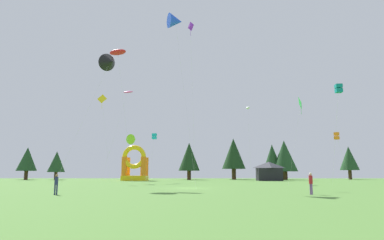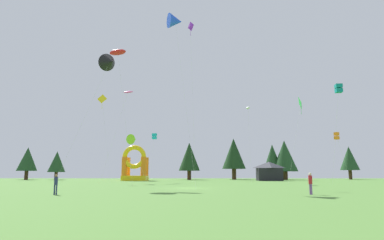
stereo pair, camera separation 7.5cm
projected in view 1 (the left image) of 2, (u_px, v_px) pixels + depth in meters
ground_plane at (190, 188)px, 38.03m from camera, size 120.00×120.00×0.00m
kite_white_parafoil at (248, 108)px, 58.01m from camera, size 1.56×5.29×13.42m
kite_red_parafoil at (118, 52)px, 47.04m from camera, size 4.54×2.80×19.14m
kite_blue_delta at (175, 21)px, 45.35m from camera, size 4.11×8.50×23.30m
kite_teal_box at (339, 89)px, 44.32m from camera, size 0.89×5.53×13.44m
kite_pink_parafoil at (128, 92)px, 65.66m from camera, size 6.12×1.52×17.84m
kite_cyan_box at (154, 136)px, 60.13m from camera, size 0.84×3.51×8.74m
kite_lime_delta at (133, 139)px, 54.94m from camera, size 3.59×2.12×8.06m
kite_black_delta at (110, 62)px, 43.38m from camera, size 6.54×5.48×17.40m
kite_purple_diamond at (190, 28)px, 54.23m from camera, size 1.27×9.87×25.87m
kite_yellow_diamond at (102, 100)px, 58.10m from camera, size 3.47×3.79×14.96m
kite_green_diamond at (301, 103)px, 48.36m from camera, size 3.36×2.76×12.44m
kite_orange_box at (337, 136)px, 43.95m from camera, size 2.48×1.67×7.04m
person_far_side at (56, 183)px, 26.96m from camera, size 0.33×0.33×1.65m
person_midfield at (311, 182)px, 27.27m from camera, size 0.39×0.39×1.78m
inflatable_blue_arch at (135, 167)px, 71.49m from camera, size 5.28×4.33×7.53m
festival_tent at (269, 171)px, 70.51m from camera, size 5.05×3.48×4.01m
tree_row_0 at (27, 159)px, 80.51m from camera, size 4.72×4.72×7.79m
tree_row_1 at (57, 162)px, 79.59m from camera, size 4.06×4.06×6.75m
tree_row_2 at (189, 157)px, 80.20m from camera, size 5.10×5.10×8.90m
tree_row_3 at (233, 154)px, 83.71m from camera, size 5.89×5.89×10.27m
tree_row_4 at (272, 157)px, 81.86m from camera, size 4.39×4.39×8.62m
tree_row_5 at (284, 156)px, 80.30m from camera, size 6.10×6.10×9.42m
tree_row_6 at (349, 158)px, 83.54m from camera, size 4.62×4.62×8.25m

